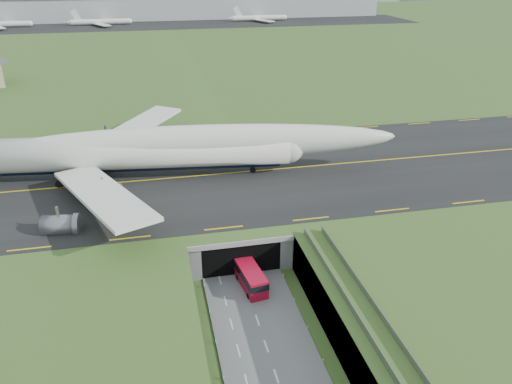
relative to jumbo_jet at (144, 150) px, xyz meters
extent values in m
plane|color=#405A24|center=(13.23, -34.90, -11.43)|extent=(900.00, 900.00, 0.00)
cube|color=gray|center=(13.23, -34.90, -8.43)|extent=(800.00, 800.00, 6.00)
cube|color=slate|center=(13.23, -42.40, -11.33)|extent=(12.00, 75.00, 0.20)
cube|color=black|center=(13.23, -1.90, -5.34)|extent=(800.00, 44.00, 0.18)
cube|color=gray|center=(13.23, -15.90, -5.93)|extent=(16.00, 22.00, 1.00)
cube|color=gray|center=(6.23, -15.90, -8.43)|extent=(2.00, 22.00, 6.00)
cube|color=gray|center=(20.23, -15.90, -8.43)|extent=(2.00, 22.00, 6.00)
cube|color=black|center=(13.23, -20.90, -8.93)|extent=(12.00, 12.00, 5.00)
cube|color=#A8A8A3|center=(13.23, -26.95, -5.83)|extent=(17.00, 0.50, 0.80)
cube|color=#A8A8A3|center=(24.23, -53.40, -5.63)|extent=(3.00, 53.00, 0.50)
cube|color=gray|center=(22.83, -53.40, -4.88)|extent=(0.06, 53.00, 1.00)
cube|color=gray|center=(25.63, -53.40, -4.88)|extent=(0.06, 53.00, 1.00)
cylinder|color=#A8A8A3|center=(24.23, -50.90, -8.63)|extent=(0.90, 0.90, 5.60)
cylinder|color=#A8A8A3|center=(24.23, -38.90, -8.63)|extent=(0.90, 0.90, 5.60)
cylinder|color=white|center=(-6.67, 0.82, -0.29)|extent=(67.79, 14.59, 6.35)
sphere|color=white|center=(26.84, -3.32, -0.29)|extent=(6.94, 6.94, 6.23)
ellipsoid|color=white|center=(11.42, -1.41, 1.14)|extent=(72.73, 14.70, 6.67)
ellipsoid|color=black|center=(25.85, -3.20, 0.51)|extent=(4.76, 3.30, 2.22)
cylinder|color=black|center=(-6.67, 0.82, -2.76)|extent=(63.99, 10.52, 2.67)
cube|color=white|center=(-2.75, 16.35, -1.28)|extent=(23.47, 27.94, 2.67)
cube|color=white|center=(-6.65, -15.19, -1.28)|extent=(18.01, 30.11, 2.67)
cylinder|color=slate|center=(-4.80, 10.10, -4.36)|extent=(5.53, 3.89, 3.28)
cylinder|color=slate|center=(-8.17, 21.02, -4.36)|extent=(5.53, 3.89, 3.28)
cylinder|color=slate|center=(-7.11, -8.63, -4.36)|extent=(5.53, 3.89, 3.28)
cylinder|color=slate|center=(-13.05, -18.40, -4.36)|extent=(5.53, 3.89, 3.28)
cylinder|color=black|center=(20.14, -2.49, -4.70)|extent=(1.14, 0.63, 1.09)
cube|color=black|center=(-11.10, 1.37, -4.56)|extent=(6.77, 7.63, 1.39)
cube|color=#AF0B25|center=(13.94, -30.43, -9.78)|extent=(3.69, 7.57, 2.91)
cube|color=black|center=(13.94, -30.43, -9.20)|extent=(3.76, 7.67, 0.97)
cube|color=black|center=(13.94, -30.43, -10.99)|extent=(3.43, 7.06, 0.48)
cylinder|color=black|center=(13.03, -33.00, -10.90)|extent=(0.46, 0.91, 0.87)
cylinder|color=black|center=(12.36, -28.21, -10.90)|extent=(0.46, 0.91, 0.87)
cylinder|color=black|center=(15.53, -32.65, -10.90)|extent=(0.46, 0.91, 0.87)
cylinder|color=black|center=(14.86, -27.86, -10.90)|extent=(0.46, 0.91, 0.87)
cube|color=#B2B2B2|center=(13.23, 265.10, 2.07)|extent=(300.00, 22.00, 15.00)
cube|color=black|center=(13.23, 235.10, -5.29)|extent=(320.00, 50.00, 0.08)
cylinder|color=white|center=(-22.39, 240.10, -3.25)|extent=(34.00, 3.20, 3.20)
cylinder|color=white|center=(75.83, 240.10, -3.25)|extent=(34.00, 3.20, 3.20)
ellipsoid|color=#50605D|center=(133.23, 395.10, -15.43)|extent=(260.00, 91.00, 44.00)
ellipsoid|color=#50605D|center=(333.23, 395.10, -15.43)|extent=(180.00, 63.00, 60.00)
camera|label=1|loc=(1.84, -89.09, 32.41)|focal=35.00mm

